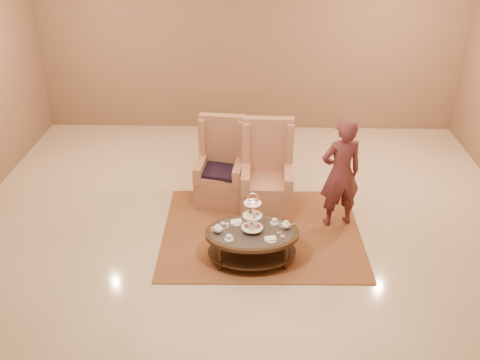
{
  "coord_description": "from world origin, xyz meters",
  "views": [
    {
      "loc": [
        0.13,
        -6.0,
        4.19
      ],
      "look_at": [
        -0.06,
        0.2,
        0.83
      ],
      "focal_mm": 40.0,
      "sensor_mm": 36.0,
      "label": 1
    }
  ],
  "objects_px": {
    "armchair_left": "(221,172)",
    "person": "(341,173)",
    "armchair_right": "(267,181)",
    "tea_table": "(252,237)"
  },
  "relations": [
    {
      "from": "tea_table",
      "to": "armchair_left",
      "type": "distance_m",
      "value": 1.67
    },
    {
      "from": "person",
      "to": "armchair_left",
      "type": "bearing_deg",
      "value": -37.95
    },
    {
      "from": "armchair_left",
      "to": "armchair_right",
      "type": "bearing_deg",
      "value": -16.84
    },
    {
      "from": "tea_table",
      "to": "armchair_left",
      "type": "xyz_separation_m",
      "value": [
        -0.49,
        1.6,
        0.07
      ]
    },
    {
      "from": "tea_table",
      "to": "armchair_right",
      "type": "height_order",
      "value": "armchair_right"
    },
    {
      "from": "tea_table",
      "to": "armchair_left",
      "type": "height_order",
      "value": "armchair_left"
    },
    {
      "from": "tea_table",
      "to": "armchair_right",
      "type": "bearing_deg",
      "value": 77.96
    },
    {
      "from": "armchair_left",
      "to": "armchair_right",
      "type": "distance_m",
      "value": 0.75
    },
    {
      "from": "armchair_left",
      "to": "person",
      "type": "relative_size",
      "value": 0.8
    },
    {
      "from": "armchair_left",
      "to": "person",
      "type": "bearing_deg",
      "value": -16.69
    }
  ]
}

